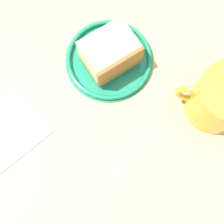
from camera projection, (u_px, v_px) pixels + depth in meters
ground_plane at (150, 114)px, 53.38cm from camera, size 113.88×113.88×3.18cm
small_plate at (109, 59)px, 53.39cm from camera, size 15.43×15.43×1.40cm
cake_slice at (110, 53)px, 50.48cm from camera, size 8.72×9.97×5.91cm
tea_mug at (221, 99)px, 47.15cm from camera, size 11.09×9.30×9.83cm
teaspoon at (129, 158)px, 49.60cm from camera, size 2.11×13.45×0.80cm
folded_napkin at (6, 132)px, 50.68cm from camera, size 11.42×13.54×0.60cm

